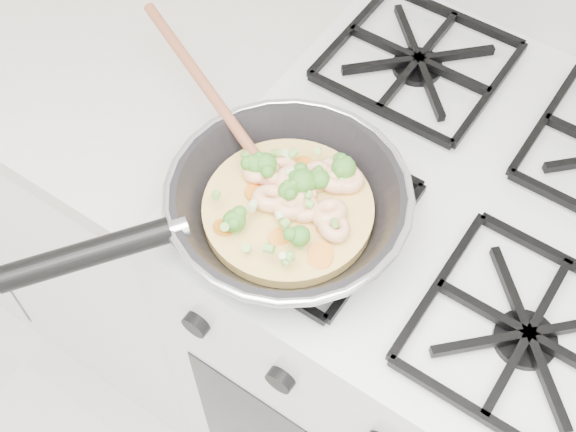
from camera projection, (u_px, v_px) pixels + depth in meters
The scene contains 3 objects.
stove at pixel (414, 335), 1.30m from camera, with size 0.60×0.60×0.92m.
counter_left at pixel (79, 139), 1.56m from camera, with size 1.00×0.60×0.90m.
skillet at pixel (284, 202), 0.86m from camera, with size 0.46×0.42×0.09m.
Camera 1 is at (0.13, 1.12, 1.66)m, focal length 46.40 mm.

